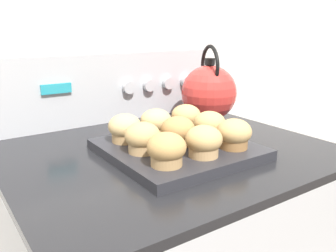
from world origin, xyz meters
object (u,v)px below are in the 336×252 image
object	(u,v)px
muffin_r1_c2	(209,125)
muffin_r2_c1	(157,122)
muffin_r0_c0	(167,150)
muffin_r1_c0	(143,138)
muffin_r0_c2	(234,134)
muffin_r2_c0	(125,128)
tea_kettle	(209,92)
muffin_r2_c2	(186,117)
muffin_pan	(178,149)
muffin_r1_c1	(178,131)
muffin_r0_c1	(204,142)

from	to	relation	value
muffin_r1_c2	muffin_r2_c1	xyz separation A→B (m)	(-0.09, 0.09, 0.00)
muffin_r0_c0	muffin_r1_c0	bearing A→B (deg)	89.89
muffin_r0_c2	muffin_r2_c0	bearing A→B (deg)	134.94
muffin_r2_c0	tea_kettle	world-z (taller)	tea_kettle
muffin_r2_c1	muffin_r2_c2	world-z (taller)	same
muffin_pan	muffin_r1_c1	xyz separation A→B (m)	(-0.00, -0.00, 0.04)
muffin_r0_c1	muffin_r1_c2	size ratio (longest dim) A/B	1.00
tea_kettle	muffin_r2_c1	bearing A→B (deg)	-157.38
muffin_r1_c1	muffin_pan	bearing A→B (deg)	66.33
muffin_r0_c2	muffin_r1_c1	xyz separation A→B (m)	(-0.09, 0.09, 0.00)
muffin_r0_c0	muffin_r0_c2	size ratio (longest dim) A/B	1.00
muffin_r2_c2	muffin_r0_c0	bearing A→B (deg)	-135.56
muffin_r1_c0	muffin_r1_c1	size ratio (longest dim) A/B	1.00
muffin_pan	muffin_r1_c1	distance (m)	0.04
muffin_r2_c2	tea_kettle	world-z (taller)	tea_kettle
muffin_pan	muffin_r1_c0	bearing A→B (deg)	179.20
muffin_r0_c2	tea_kettle	xyz separation A→B (m)	(0.17, 0.28, 0.03)
muffin_r2_c2	muffin_r1_c0	bearing A→B (deg)	-154.08
muffin_pan	muffin_r2_c1	size ratio (longest dim) A/B	4.05
muffin_r2_c2	tea_kettle	size ratio (longest dim) A/B	0.33
muffin_r0_c2	muffin_r1_c2	size ratio (longest dim) A/B	1.00
muffin_r0_c2	muffin_r1_c0	world-z (taller)	same
muffin_r2_c1	muffin_r2_c2	bearing A→B (deg)	-0.47
muffin_r0_c0	muffin_r0_c1	world-z (taller)	same
muffin_r1_c0	muffin_r2_c2	world-z (taller)	same
muffin_r0_c0	muffin_r0_c2	xyz separation A→B (m)	(0.18, 0.00, 0.00)
muffin_r2_c2	muffin_r1_c1	bearing A→B (deg)	-135.21
muffin_r1_c1	tea_kettle	distance (m)	0.32
muffin_r0_c1	muffin_r1_c1	xyz separation A→B (m)	(-0.00, 0.09, 0.00)
muffin_r1_c2	muffin_r2_c2	world-z (taller)	same
muffin_r1_c2	tea_kettle	bearing A→B (deg)	49.87
muffin_r1_c2	muffin_r1_c0	bearing A→B (deg)	178.78
muffin_pan	muffin_r0_c0	size ratio (longest dim) A/B	4.05
muffin_r2_c2	muffin_r0_c1	bearing A→B (deg)	-116.96
muffin_pan	muffin_r2_c2	xyz separation A→B (m)	(0.09, 0.09, 0.04)
muffin_r2_c0	muffin_pan	bearing A→B (deg)	-45.16
muffin_r1_c1	muffin_r2_c1	size ratio (longest dim) A/B	1.00
muffin_pan	muffin_r0_c0	bearing A→B (deg)	-135.69
tea_kettle	muffin_r2_c0	bearing A→B (deg)	-162.43
muffin_r0_c1	muffin_r2_c2	world-z (taller)	same
muffin_r0_c1	muffin_r2_c1	world-z (taller)	same
muffin_r2_c1	tea_kettle	bearing A→B (deg)	22.62
muffin_r0_c2	muffin_r2_c2	xyz separation A→B (m)	(0.00, 0.17, 0.00)
muffin_r1_c2	muffin_r2_c2	size ratio (longest dim) A/B	1.00
muffin_r1_c1	muffin_r2_c0	world-z (taller)	same
muffin_pan	muffin_r0_c1	size ratio (longest dim) A/B	4.05
muffin_pan	muffin_r1_c0	distance (m)	0.10
muffin_pan	muffin_r2_c0	world-z (taller)	muffin_r2_c0
muffin_r1_c0	tea_kettle	size ratio (longest dim) A/B	0.33
muffin_r0_c1	muffin_r1_c2	bearing A→B (deg)	43.90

